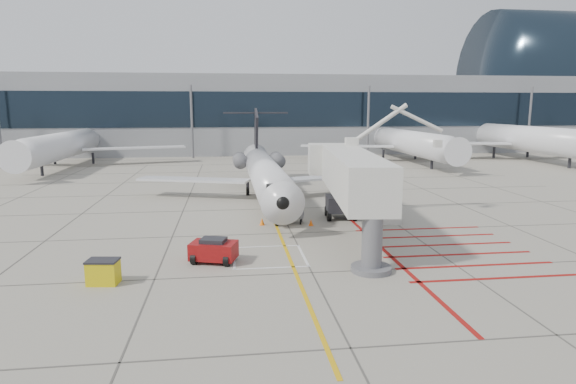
{
  "coord_description": "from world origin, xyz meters",
  "views": [
    {
      "loc": [
        -4.21,
        -27.54,
        8.53
      ],
      "look_at": [
        0.0,
        6.0,
        2.5
      ],
      "focal_mm": 30.0,
      "sensor_mm": 36.0,
      "label": 1
    }
  ],
  "objects": [
    {
      "name": "bg_aircraft_d",
      "position": [
        43.16,
        46.0,
        6.08
      ],
      "size": [
        36.51,
        40.56,
        12.17
      ],
      "primitive_type": null,
      "color": "silver",
      "rests_on": "ground_plane"
    },
    {
      "name": "pushback_tug",
      "position": [
        -5.11,
        -1.58,
        0.72
      ],
      "size": [
        2.81,
        2.18,
        1.44
      ],
      "primitive_type": null,
      "rotation": [
        0.0,
        0.0,
        -0.29
      ],
      "color": "maroon",
      "rests_on": "ground_plane"
    },
    {
      "name": "bg_aircraft_b",
      "position": [
        -27.17,
        46.0,
        5.5
      ],
      "size": [
        33.02,
        36.68,
        11.01
      ],
      "primitive_type": null,
      "color": "silver",
      "rests_on": "ground_plane"
    },
    {
      "name": "cone_nose",
      "position": [
        -1.84,
        6.52,
        0.26
      ],
      "size": [
        0.37,
        0.37,
        0.52
      ],
      "primitive_type": "cone",
      "color": "orange",
      "rests_on": "ground_plane"
    },
    {
      "name": "terminal_dome",
      "position": [
        70.0,
        70.0,
        14.0
      ],
      "size": [
        40.0,
        28.0,
        28.0
      ],
      "primitive_type": null,
      "color": "black",
      "rests_on": "terminal_building"
    },
    {
      "name": "terminal_glass_band",
      "position": [
        10.0,
        55.95,
        8.0
      ],
      "size": [
        180.0,
        0.1,
        6.0
      ],
      "primitive_type": "cube",
      "color": "black",
      "rests_on": "ground_plane"
    },
    {
      "name": "ground_plane",
      "position": [
        0.0,
        0.0,
        0.0
      ],
      "size": [
        260.0,
        260.0,
        0.0
      ],
      "primitive_type": "plane",
      "color": "gray",
      "rests_on": "ground"
    },
    {
      "name": "baggage_cart",
      "position": [
        0.43,
        6.86,
        0.52
      ],
      "size": [
        1.86,
        1.42,
        1.05
      ],
      "primitive_type": null,
      "rotation": [
        0.0,
        0.0,
        -0.24
      ],
      "color": "#5A5A5F",
      "rests_on": "ground_plane"
    },
    {
      "name": "jet_bridge",
      "position": [
        3.75,
        2.11,
        3.69
      ],
      "size": [
        10.54,
        19.24,
        7.39
      ],
      "primitive_type": null,
      "rotation": [
        0.0,
        0.0,
        -0.1
      ],
      "color": "silver",
      "rests_on": "ground_plane"
    },
    {
      "name": "cone_side",
      "position": [
        1.67,
        5.93,
        0.23
      ],
      "size": [
        0.33,
        0.33,
        0.46
      ],
      "primitive_type": "cone",
      "color": "#F55D0C",
      "rests_on": "ground_plane"
    },
    {
      "name": "bg_aircraft_c",
      "position": [
        23.58,
        46.0,
        5.43
      ],
      "size": [
        32.57,
        36.19,
        10.86
      ],
      "primitive_type": null,
      "color": "silver",
      "rests_on": "ground_plane"
    },
    {
      "name": "regional_jet",
      "position": [
        -0.85,
        13.36,
        4.05
      ],
      "size": [
        24.67,
        31.03,
        8.1
      ],
      "primitive_type": null,
      "rotation": [
        0.0,
        0.0,
        0.0
      ],
      "color": "silver",
      "rests_on": "ground_plane"
    },
    {
      "name": "terminal_building",
      "position": [
        10.0,
        70.0,
        7.0
      ],
      "size": [
        180.0,
        28.0,
        14.0
      ],
      "primitive_type": "cube",
      "color": "gray",
      "rests_on": "ground_plane"
    },
    {
      "name": "spill_bin",
      "position": [
        -10.35,
        -4.3,
        0.62
      ],
      "size": [
        1.54,
        1.12,
        1.24
      ],
      "primitive_type": null,
      "rotation": [
        0.0,
        0.0,
        -0.13
      ],
      "color": "#D3BF0B",
      "rests_on": "ground_plane"
    },
    {
      "name": "ground_power_unit",
      "position": [
        7.38,
        5.98,
        0.82
      ],
      "size": [
        2.31,
        1.71,
        1.63
      ],
      "primitive_type": null,
      "rotation": [
        0.0,
        0.0,
        -0.27
      ],
      "color": "beige",
      "rests_on": "ground_plane"
    }
  ]
}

